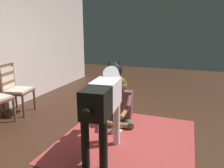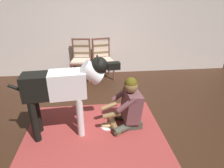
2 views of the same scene
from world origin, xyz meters
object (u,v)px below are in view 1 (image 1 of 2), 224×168
Objects in this scene: large_dog at (105,97)px; hot_dog_on_plate at (116,129)px; dining_chair_right_of_pair at (14,86)px; person_sitting_on_floor at (120,105)px.

large_dog is 0.95m from hot_dog_on_plate.
dining_chair_right_of_pair is 1.20× the size of person_sitting_on_floor.
dining_chair_right_of_pair is 2.21m from hot_dog_on_plate.
dining_chair_right_of_pair is 2.15m from person_sitting_on_floor.
dining_chair_right_of_pair is at bearing 73.23° from large_dog.
person_sitting_on_floor is 0.45m from hot_dog_on_plate.
large_dog is (-0.93, -0.08, 0.43)m from person_sitting_on_floor.
large_dog is (-0.66, -2.20, 0.22)m from dining_chair_right_of_pair.
dining_chair_right_of_pair is 2.31m from large_dog.
hot_dog_on_plate is (0.60, 0.05, -0.73)m from large_dog.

